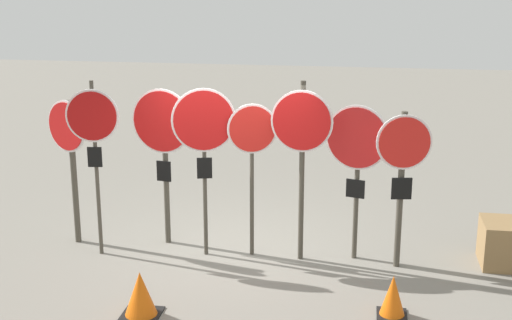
{
  "coord_description": "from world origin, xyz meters",
  "views": [
    {
      "loc": [
        1.88,
        -9.45,
        4.05
      ],
      "look_at": [
        0.39,
        0.0,
        1.42
      ],
      "focal_mm": 50.0,
      "sensor_mm": 36.0,
      "label": 1
    }
  ],
  "objects_px": {
    "stop_sign_0": "(69,145)",
    "stop_sign_2": "(163,137)",
    "stop_sign_3": "(204,133)",
    "stop_sign_4": "(252,143)",
    "stop_sign_7": "(403,163)",
    "traffic_cone_0": "(393,296)",
    "traffic_cone_1": "(140,294)",
    "stop_sign_1": "(93,131)",
    "stop_sign_6": "(357,151)",
    "stop_sign_5": "(302,137)"
  },
  "relations": [
    {
      "from": "stop_sign_0",
      "to": "traffic_cone_1",
      "type": "height_order",
      "value": "stop_sign_0"
    },
    {
      "from": "stop_sign_3",
      "to": "traffic_cone_0",
      "type": "xyz_separation_m",
      "value": [
        2.6,
        -1.44,
        -1.57
      ]
    },
    {
      "from": "stop_sign_6",
      "to": "traffic_cone_1",
      "type": "bearing_deg",
      "value": -123.2
    },
    {
      "from": "stop_sign_3",
      "to": "stop_sign_6",
      "type": "distance_m",
      "value": 2.12
    },
    {
      "from": "stop_sign_1",
      "to": "stop_sign_2",
      "type": "bearing_deg",
      "value": 27.21
    },
    {
      "from": "stop_sign_4",
      "to": "traffic_cone_1",
      "type": "distance_m",
      "value": 2.66
    },
    {
      "from": "stop_sign_3",
      "to": "stop_sign_6",
      "type": "height_order",
      "value": "stop_sign_3"
    },
    {
      "from": "traffic_cone_1",
      "to": "stop_sign_4",
      "type": "bearing_deg",
      "value": 63.12
    },
    {
      "from": "stop_sign_6",
      "to": "stop_sign_7",
      "type": "relative_size",
      "value": 1.02
    },
    {
      "from": "stop_sign_5",
      "to": "stop_sign_7",
      "type": "bearing_deg",
      "value": 2.57
    },
    {
      "from": "stop_sign_3",
      "to": "traffic_cone_1",
      "type": "relative_size",
      "value": 4.37
    },
    {
      "from": "stop_sign_5",
      "to": "stop_sign_7",
      "type": "xyz_separation_m",
      "value": [
        1.36,
        -0.05,
        -0.3
      ]
    },
    {
      "from": "stop_sign_0",
      "to": "stop_sign_4",
      "type": "bearing_deg",
      "value": 24.3
    },
    {
      "from": "stop_sign_3",
      "to": "stop_sign_6",
      "type": "relative_size",
      "value": 1.09
    },
    {
      "from": "stop_sign_2",
      "to": "stop_sign_7",
      "type": "height_order",
      "value": "stop_sign_2"
    },
    {
      "from": "stop_sign_1",
      "to": "traffic_cone_0",
      "type": "distance_m",
      "value": 4.58
    },
    {
      "from": "stop_sign_5",
      "to": "stop_sign_7",
      "type": "distance_m",
      "value": 1.39
    },
    {
      "from": "stop_sign_6",
      "to": "stop_sign_1",
      "type": "bearing_deg",
      "value": -157.35
    },
    {
      "from": "stop_sign_5",
      "to": "stop_sign_4",
      "type": "bearing_deg",
      "value": 179.84
    },
    {
      "from": "stop_sign_0",
      "to": "stop_sign_3",
      "type": "xyz_separation_m",
      "value": [
        2.06,
        -0.18,
        0.31
      ]
    },
    {
      "from": "stop_sign_1",
      "to": "stop_sign_4",
      "type": "height_order",
      "value": "stop_sign_1"
    },
    {
      "from": "stop_sign_0",
      "to": "stop_sign_2",
      "type": "xyz_separation_m",
      "value": [
        1.36,
        0.17,
        0.13
      ]
    },
    {
      "from": "stop_sign_1",
      "to": "stop_sign_4",
      "type": "bearing_deg",
      "value": 0.99
    },
    {
      "from": "stop_sign_2",
      "to": "stop_sign_0",
      "type": "bearing_deg",
      "value": -162.37
    },
    {
      "from": "stop_sign_2",
      "to": "traffic_cone_1",
      "type": "relative_size",
      "value": 4.21
    },
    {
      "from": "traffic_cone_0",
      "to": "stop_sign_6",
      "type": "bearing_deg",
      "value": 107.13
    },
    {
      "from": "stop_sign_1",
      "to": "stop_sign_2",
      "type": "height_order",
      "value": "stop_sign_1"
    },
    {
      "from": "traffic_cone_0",
      "to": "traffic_cone_1",
      "type": "relative_size",
      "value": 0.92
    },
    {
      "from": "stop_sign_1",
      "to": "stop_sign_4",
      "type": "xyz_separation_m",
      "value": [
        2.17,
        0.31,
        -0.16
      ]
    },
    {
      "from": "stop_sign_0",
      "to": "stop_sign_1",
      "type": "height_order",
      "value": "stop_sign_1"
    },
    {
      "from": "stop_sign_4",
      "to": "stop_sign_0",
      "type": "bearing_deg",
      "value": 161.97
    },
    {
      "from": "stop_sign_3",
      "to": "stop_sign_4",
      "type": "relative_size",
      "value": 1.1
    },
    {
      "from": "stop_sign_1",
      "to": "stop_sign_3",
      "type": "distance_m",
      "value": 1.53
    },
    {
      "from": "traffic_cone_0",
      "to": "stop_sign_1",
      "type": "bearing_deg",
      "value": 163.29
    },
    {
      "from": "stop_sign_3",
      "to": "stop_sign_5",
      "type": "bearing_deg",
      "value": -11.7
    },
    {
      "from": "stop_sign_5",
      "to": "traffic_cone_1",
      "type": "distance_m",
      "value": 3.01
    },
    {
      "from": "stop_sign_4",
      "to": "traffic_cone_1",
      "type": "bearing_deg",
      "value": -133.3
    },
    {
      "from": "stop_sign_1",
      "to": "traffic_cone_0",
      "type": "xyz_separation_m",
      "value": [
        4.12,
        -1.24,
        -1.59
      ]
    },
    {
      "from": "stop_sign_6",
      "to": "stop_sign_2",
      "type": "bearing_deg",
      "value": -167.04
    },
    {
      "from": "stop_sign_0",
      "to": "stop_sign_5",
      "type": "bearing_deg",
      "value": 23.67
    },
    {
      "from": "stop_sign_2",
      "to": "stop_sign_6",
      "type": "bearing_deg",
      "value": 7.0
    },
    {
      "from": "stop_sign_1",
      "to": "stop_sign_3",
      "type": "relative_size",
      "value": 1.04
    },
    {
      "from": "stop_sign_7",
      "to": "traffic_cone_0",
      "type": "distance_m",
      "value": 1.91
    },
    {
      "from": "stop_sign_2",
      "to": "traffic_cone_0",
      "type": "xyz_separation_m",
      "value": [
        3.29,
        -1.8,
        -1.39
      ]
    },
    {
      "from": "traffic_cone_1",
      "to": "stop_sign_1",
      "type": "bearing_deg",
      "value": 124.19
    },
    {
      "from": "traffic_cone_0",
      "to": "stop_sign_5",
      "type": "bearing_deg",
      "value": 129.98
    },
    {
      "from": "stop_sign_2",
      "to": "stop_sign_4",
      "type": "bearing_deg",
      "value": -0.22
    },
    {
      "from": "stop_sign_7",
      "to": "stop_sign_6",
      "type": "bearing_deg",
      "value": 153.24
    },
    {
      "from": "stop_sign_1",
      "to": "stop_sign_2",
      "type": "distance_m",
      "value": 1.02
    },
    {
      "from": "stop_sign_7",
      "to": "traffic_cone_1",
      "type": "height_order",
      "value": "stop_sign_7"
    }
  ]
}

